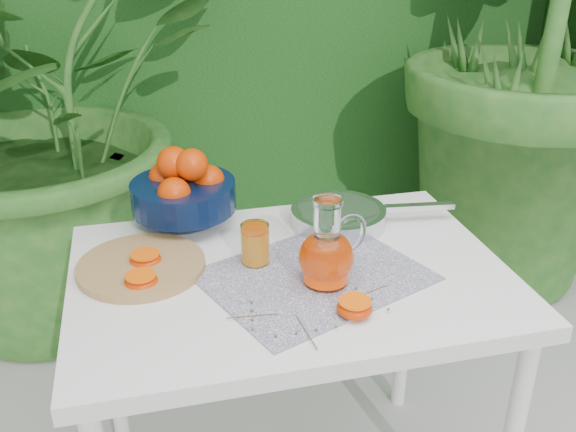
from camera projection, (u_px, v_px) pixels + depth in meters
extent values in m
imported|color=#215E20|center=(34.00, 100.00, 2.35)|extent=(2.46, 2.46, 1.74)
imported|color=#215E20|center=(513.00, 24.00, 2.55)|extent=(2.47, 2.47, 2.17)
cube|color=white|center=(290.00, 277.00, 1.49)|extent=(1.00, 0.70, 0.04)
cylinder|color=white|center=(111.00, 356.00, 1.82)|extent=(0.04, 0.04, 0.71)
cylinder|color=white|center=(406.00, 314.00, 2.02)|extent=(0.04, 0.04, 0.71)
cube|color=#0C1244|center=(314.00, 276.00, 1.46)|extent=(0.57, 0.51, 0.00)
cylinder|color=#A6814B|center=(141.00, 266.00, 1.48)|extent=(0.38, 0.38, 0.02)
cylinder|color=black|center=(185.00, 216.00, 1.69)|extent=(0.13, 0.13, 0.04)
cylinder|color=black|center=(183.00, 196.00, 1.67)|extent=(0.36, 0.36, 0.08)
sphere|color=#D34502|center=(165.00, 178.00, 1.69)|extent=(0.11, 0.11, 0.08)
sphere|color=#D34502|center=(209.00, 181.00, 1.67)|extent=(0.11, 0.11, 0.08)
sphere|color=#D34502|center=(174.00, 194.00, 1.60)|extent=(0.11, 0.11, 0.08)
sphere|color=#D34502|center=(191.00, 174.00, 1.72)|extent=(0.11, 0.11, 0.08)
sphere|color=#D34502|center=(174.00, 163.00, 1.64)|extent=(0.11, 0.11, 0.09)
sphere|color=#D34502|center=(192.00, 165.00, 1.61)|extent=(0.11, 0.11, 0.08)
cylinder|color=white|center=(325.00, 280.00, 1.43)|extent=(0.13, 0.13, 0.01)
ellipsoid|color=white|center=(326.00, 257.00, 1.40)|extent=(0.16, 0.16, 0.12)
cylinder|color=white|center=(327.00, 220.00, 1.36)|extent=(0.07, 0.07, 0.08)
cylinder|color=white|center=(328.00, 201.00, 1.35)|extent=(0.09, 0.09, 0.01)
torus|color=white|center=(349.00, 234.00, 1.42)|extent=(0.10, 0.05, 0.10)
cylinder|color=#DB3C04|center=(326.00, 262.00, 1.41)|extent=(0.13, 0.13, 0.09)
cylinder|color=white|center=(255.00, 244.00, 1.49)|extent=(0.08, 0.08, 0.10)
cylinder|color=orange|center=(255.00, 247.00, 1.49)|extent=(0.07, 0.07, 0.08)
cylinder|color=#FF4907|center=(255.00, 231.00, 1.48)|extent=(0.06, 0.06, 0.00)
cylinder|color=#BCBCC1|center=(338.00, 216.00, 1.69)|extent=(0.28, 0.28, 0.05)
cylinder|color=#BABABE|center=(338.00, 210.00, 1.68)|extent=(0.25, 0.25, 0.01)
cube|color=#BCBCC1|center=(419.00, 207.00, 1.70)|extent=(0.19, 0.05, 0.01)
ellipsoid|color=#D34502|center=(141.00, 282.00, 1.41)|extent=(0.10, 0.10, 0.04)
cylinder|color=#FF4907|center=(141.00, 275.00, 1.40)|extent=(0.09, 0.09, 0.00)
ellipsoid|color=#D34502|center=(146.00, 261.00, 1.49)|extent=(0.10, 0.10, 0.04)
cylinder|color=#FF4907|center=(145.00, 254.00, 1.48)|extent=(0.09, 0.09, 0.00)
ellipsoid|color=#D34502|center=(354.00, 308.00, 1.31)|extent=(0.10, 0.10, 0.04)
cylinder|color=#FF4907|center=(355.00, 301.00, 1.31)|extent=(0.09, 0.09, 0.00)
cylinder|color=brown|center=(307.00, 332.00, 1.26)|extent=(0.01, 0.12, 0.00)
sphere|color=#425F31|center=(276.00, 335.00, 1.25)|extent=(0.01, 0.01, 0.01)
sphere|color=#425F31|center=(297.00, 332.00, 1.25)|extent=(0.01, 0.01, 0.01)
sphere|color=#425F31|center=(317.00, 329.00, 1.26)|extent=(0.01, 0.01, 0.01)
sphere|color=#425F31|center=(337.00, 327.00, 1.27)|extent=(0.01, 0.01, 0.01)
cylinder|color=brown|center=(364.00, 294.00, 1.38)|extent=(0.13, 0.05, 0.00)
sphere|color=#425F31|center=(342.00, 278.00, 1.44)|extent=(0.01, 0.01, 0.01)
sphere|color=#425F31|center=(357.00, 288.00, 1.40)|extent=(0.01, 0.01, 0.01)
sphere|color=#425F31|center=(372.00, 298.00, 1.36)|extent=(0.01, 0.01, 0.01)
sphere|color=#425F31|center=(388.00, 309.00, 1.33)|extent=(0.01, 0.01, 0.01)
cylinder|color=brown|center=(252.00, 316.00, 1.31)|extent=(0.11, 0.01, 0.00)
sphere|color=#425F31|center=(253.00, 329.00, 1.27)|extent=(0.01, 0.01, 0.01)
sphere|color=#425F31|center=(252.00, 319.00, 1.29)|extent=(0.01, 0.01, 0.01)
sphere|color=#425F31|center=(252.00, 310.00, 1.32)|extent=(0.01, 0.01, 0.01)
sphere|color=#425F31|center=(252.00, 302.00, 1.35)|extent=(0.01, 0.01, 0.01)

